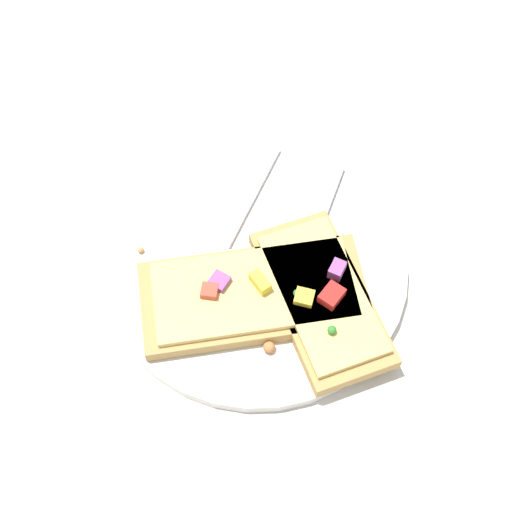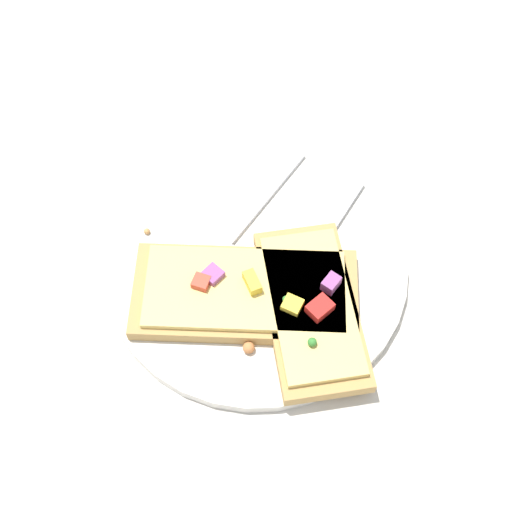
{
  "view_description": "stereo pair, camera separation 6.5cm",
  "coord_description": "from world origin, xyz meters",
  "px_view_note": "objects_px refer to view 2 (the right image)",
  "views": [
    {
      "loc": [
        0.29,
        -0.17,
        0.59
      ],
      "look_at": [
        0.0,
        0.0,
        0.02
      ],
      "focal_mm": 50.0,
      "sensor_mm": 36.0,
      "label": 1
    },
    {
      "loc": [
        0.31,
        -0.11,
        0.59
      ],
      "look_at": [
        0.0,
        0.0,
        0.02
      ],
      "focal_mm": 50.0,
      "sensor_mm": 36.0,
      "label": 2
    }
  ],
  "objects_px": {
    "knife": "(319,240)",
    "pizza_slice_main": "(245,293)",
    "plate": "(256,265)",
    "fork": "(234,232)",
    "pizza_slice_corner": "(312,308)"
  },
  "relations": [
    {
      "from": "plate",
      "to": "pizza_slice_main",
      "type": "xyz_separation_m",
      "value": [
        0.03,
        -0.02,
        0.02
      ]
    },
    {
      "from": "fork",
      "to": "plate",
      "type": "bearing_deg",
      "value": 68.28
    },
    {
      "from": "pizza_slice_main",
      "to": "knife",
      "type": "bearing_deg",
      "value": -136.94
    },
    {
      "from": "knife",
      "to": "pizza_slice_corner",
      "type": "distance_m",
      "value": 0.08
    },
    {
      "from": "fork",
      "to": "knife",
      "type": "distance_m",
      "value": 0.08
    },
    {
      "from": "plate",
      "to": "fork",
      "type": "height_order",
      "value": "fork"
    },
    {
      "from": "plate",
      "to": "pizza_slice_main",
      "type": "bearing_deg",
      "value": -33.32
    },
    {
      "from": "plate",
      "to": "fork",
      "type": "bearing_deg",
      "value": -164.98
    },
    {
      "from": "fork",
      "to": "knife",
      "type": "relative_size",
      "value": 1.13
    },
    {
      "from": "plate",
      "to": "pizza_slice_main",
      "type": "height_order",
      "value": "pizza_slice_main"
    },
    {
      "from": "plate",
      "to": "fork",
      "type": "distance_m",
      "value": 0.04
    },
    {
      "from": "knife",
      "to": "pizza_slice_main",
      "type": "distance_m",
      "value": 0.09
    },
    {
      "from": "plate",
      "to": "pizza_slice_corner",
      "type": "height_order",
      "value": "pizza_slice_corner"
    },
    {
      "from": "knife",
      "to": "pizza_slice_main",
      "type": "bearing_deg",
      "value": -18.19
    },
    {
      "from": "fork",
      "to": "pizza_slice_corner",
      "type": "relative_size",
      "value": 1.02
    }
  ]
}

